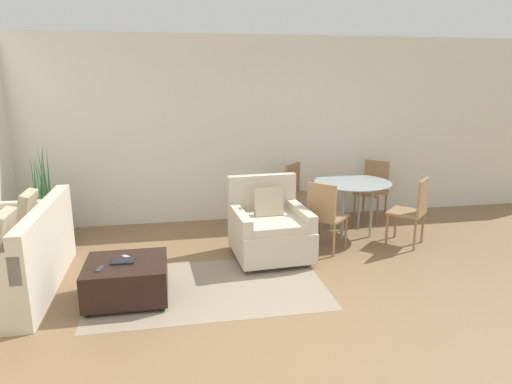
% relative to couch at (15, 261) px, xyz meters
% --- Properties ---
extents(ground_plane, '(20.00, 20.00, 0.00)m').
position_rel_couch_xyz_m(ground_plane, '(2.84, -1.29, -0.32)').
color(ground_plane, brown).
extents(wall_back, '(12.00, 0.06, 2.75)m').
position_rel_couch_xyz_m(wall_back, '(2.84, 2.05, 1.06)').
color(wall_back, silver).
rests_on(wall_back, ground_plane).
extents(area_rug, '(2.42, 1.44, 0.01)m').
position_rel_couch_xyz_m(area_rug, '(1.96, -0.33, -0.31)').
color(area_rug, gray).
rests_on(area_rug, ground_plane).
extents(couch, '(0.89, 1.90, 0.94)m').
position_rel_couch_xyz_m(couch, '(0.00, 0.00, 0.00)').
color(couch, beige).
rests_on(couch, ground_plane).
extents(armchair, '(0.93, 1.00, 0.95)m').
position_rel_couch_xyz_m(armchair, '(2.77, 0.41, 0.04)').
color(armchair, beige).
rests_on(armchair, ground_plane).
extents(ottoman, '(0.79, 0.70, 0.39)m').
position_rel_couch_xyz_m(ottoman, '(1.14, -0.43, -0.10)').
color(ottoman, black).
rests_on(ottoman, ground_plane).
extents(book_stack, '(0.23, 0.17, 0.02)m').
position_rel_couch_xyz_m(book_stack, '(1.12, -0.41, 0.08)').
color(book_stack, black).
rests_on(book_stack, ottoman).
extents(tv_remote_primary, '(0.07, 0.15, 0.01)m').
position_rel_couch_xyz_m(tv_remote_primary, '(0.92, -0.55, 0.08)').
color(tv_remote_primary, '#333338').
rests_on(tv_remote_primary, ottoman).
extents(tv_remote_secondary, '(0.12, 0.14, 0.01)m').
position_rel_couch_xyz_m(tv_remote_secondary, '(1.15, -0.31, 0.08)').
color(tv_remote_secondary, '#B7B7BC').
rests_on(tv_remote_secondary, ottoman).
extents(potted_plant, '(0.39, 0.39, 1.33)m').
position_rel_couch_xyz_m(potted_plant, '(-0.05, 1.48, -0.00)').
color(potted_plant, '#333338').
rests_on(potted_plant, ground_plane).
extents(dining_table, '(1.06, 1.06, 0.75)m').
position_rel_couch_xyz_m(dining_table, '(4.08, 1.04, 0.34)').
color(dining_table, '#99A8AD').
rests_on(dining_table, ground_plane).
extents(dining_chair_near_left, '(0.59, 0.59, 0.90)m').
position_rel_couch_xyz_m(dining_chair_near_left, '(3.48, 0.44, 0.20)').
color(dining_chair_near_left, '#93704C').
rests_on(dining_chair_near_left, ground_plane).
extents(dining_chair_near_right, '(0.59, 0.59, 0.90)m').
position_rel_couch_xyz_m(dining_chair_near_right, '(4.68, 0.44, 0.20)').
color(dining_chair_near_right, '#93704C').
rests_on(dining_chair_near_right, ground_plane).
extents(dining_chair_far_left, '(0.59, 0.59, 0.90)m').
position_rel_couch_xyz_m(dining_chair_far_left, '(3.48, 1.64, 0.20)').
color(dining_chair_far_left, '#93704C').
rests_on(dining_chair_far_left, ground_plane).
extents(dining_chair_far_right, '(0.59, 0.59, 0.90)m').
position_rel_couch_xyz_m(dining_chair_far_right, '(4.68, 1.64, 0.20)').
color(dining_chair_far_right, '#93704C').
rests_on(dining_chair_far_right, ground_plane).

